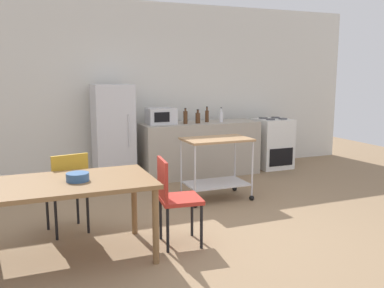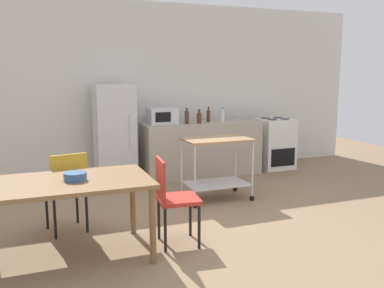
# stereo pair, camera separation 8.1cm
# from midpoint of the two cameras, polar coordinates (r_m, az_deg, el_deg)

# --- Properties ---
(ground_plane) EXTENTS (12.00, 12.00, 0.00)m
(ground_plane) POSITION_cam_midpoint_polar(r_m,az_deg,el_deg) (4.54, 3.94, -12.58)
(ground_plane) COLOR #8C7051
(back_wall) EXTENTS (8.40, 0.12, 2.90)m
(back_wall) POSITION_cam_midpoint_polar(r_m,az_deg,el_deg) (7.23, -6.87, 7.50)
(back_wall) COLOR silver
(back_wall) RESTS_ON ground_plane
(kitchen_counter) EXTENTS (2.00, 0.64, 0.90)m
(kitchen_counter) POSITION_cam_midpoint_polar(r_m,az_deg,el_deg) (7.06, 1.62, -0.66)
(kitchen_counter) COLOR #A89E8E
(kitchen_counter) RESTS_ON ground_plane
(dining_table) EXTENTS (1.50, 0.90, 0.75)m
(dining_table) POSITION_cam_midpoint_polar(r_m,az_deg,el_deg) (3.98, -16.10, -5.94)
(dining_table) COLOR brown
(dining_table) RESTS_ON ground_plane
(chair_mustard) EXTENTS (0.47, 0.47, 0.89)m
(chair_mustard) POSITION_cam_midpoint_polar(r_m,az_deg,el_deg) (4.66, -16.31, -5.62)
(chair_mustard) COLOR gold
(chair_mustard) RESTS_ON ground_plane
(chair_red) EXTENTS (0.44, 0.44, 0.89)m
(chair_red) POSITION_cam_midpoint_polar(r_m,az_deg,el_deg) (4.18, -2.21, -7.01)
(chair_red) COLOR #B72D23
(chair_red) RESTS_ON ground_plane
(stove_oven) EXTENTS (0.60, 0.61, 0.92)m
(stove_oven) POSITION_cam_midpoint_polar(r_m,az_deg,el_deg) (7.74, 11.50, 0.09)
(stove_oven) COLOR white
(stove_oven) RESTS_ON ground_plane
(refrigerator) EXTENTS (0.60, 0.63, 1.55)m
(refrigerator) POSITION_cam_midpoint_polar(r_m,az_deg,el_deg) (6.68, -10.24, 1.42)
(refrigerator) COLOR silver
(refrigerator) RESTS_ON ground_plane
(kitchen_cart) EXTENTS (0.91, 0.57, 0.85)m
(kitchen_cart) POSITION_cam_midpoint_polar(r_m,az_deg,el_deg) (5.67, 3.82, -1.98)
(kitchen_cart) COLOR #A37A51
(kitchen_cart) RESTS_ON ground_plane
(microwave) EXTENTS (0.46, 0.35, 0.26)m
(microwave) POSITION_cam_midpoint_polar(r_m,az_deg,el_deg) (6.79, -3.75, 3.86)
(microwave) COLOR silver
(microwave) RESTS_ON kitchen_counter
(bottle_hot_sauce) EXTENTS (0.07, 0.07, 0.26)m
(bottle_hot_sauce) POSITION_cam_midpoint_polar(r_m,az_deg,el_deg) (6.81, -0.38, 3.72)
(bottle_hot_sauce) COLOR #4C2D19
(bottle_hot_sauce) RESTS_ON kitchen_counter
(bottle_sesame_oil) EXTENTS (0.08, 0.08, 0.23)m
(bottle_sesame_oil) POSITION_cam_midpoint_polar(r_m,az_deg,el_deg) (6.87, 1.33, 3.64)
(bottle_sesame_oil) COLOR #4C2D19
(bottle_sesame_oil) RESTS_ON kitchen_counter
(bottle_wine) EXTENTS (0.06, 0.06, 0.26)m
(bottle_wine) POSITION_cam_midpoint_polar(r_m,az_deg,el_deg) (7.06, 2.60, 3.89)
(bottle_wine) COLOR #4C2D19
(bottle_wine) RESTS_ON kitchen_counter
(bottle_soda) EXTENTS (0.06, 0.06, 0.25)m
(bottle_soda) POSITION_cam_midpoint_polar(r_m,az_deg,el_deg) (7.05, 4.56, 3.80)
(bottle_soda) COLOR silver
(bottle_soda) RESTS_ON kitchen_counter
(fruit_bowl) EXTENTS (0.21, 0.21, 0.08)m
(fruit_bowl) POSITION_cam_midpoint_polar(r_m,az_deg,el_deg) (3.93, -15.15, -4.33)
(fruit_bowl) COLOR #33598C
(fruit_bowl) RESTS_ON dining_table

